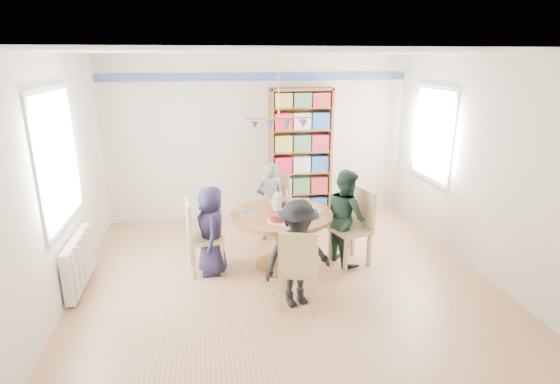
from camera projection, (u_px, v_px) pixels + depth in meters
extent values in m
plane|color=tan|center=(286.00, 283.00, 5.34)|extent=(5.00, 5.00, 0.00)
plane|color=white|center=(287.00, 52.00, 4.54)|extent=(5.00, 5.00, 0.00)
plane|color=silver|center=(258.00, 138.00, 7.29)|extent=(5.00, 0.00, 5.00)
plane|color=silver|center=(364.00, 286.00, 2.59)|extent=(5.00, 0.00, 5.00)
plane|color=silver|center=(50.00, 188.00, 4.53)|extent=(0.00, 5.00, 5.00)
plane|color=silver|center=(486.00, 168.00, 5.35)|extent=(0.00, 5.00, 5.00)
cube|color=#324F8A|center=(258.00, 77.00, 6.98)|extent=(5.00, 0.02, 0.12)
cube|color=white|center=(57.00, 158.00, 4.74)|extent=(0.03, 1.32, 1.52)
cube|color=white|center=(59.00, 158.00, 4.75)|extent=(0.01, 1.20, 1.40)
cube|color=white|center=(433.00, 134.00, 6.51)|extent=(0.03, 1.12, 1.42)
cube|color=white|center=(432.00, 134.00, 6.51)|extent=(0.01, 1.00, 1.30)
cylinder|color=gold|center=(279.00, 86.00, 5.12)|extent=(0.01, 0.01, 0.75)
cylinder|color=gold|center=(279.00, 118.00, 5.23)|extent=(0.80, 0.02, 0.02)
cone|color=#4258BA|center=(254.00, 125.00, 5.21)|extent=(0.11, 0.11, 0.10)
cone|color=#4258BA|center=(270.00, 125.00, 5.24)|extent=(0.11, 0.11, 0.10)
cone|color=#4258BA|center=(287.00, 124.00, 5.27)|extent=(0.11, 0.11, 0.10)
cone|color=#4258BA|center=(303.00, 124.00, 5.31)|extent=(0.11, 0.11, 0.10)
cube|color=silver|center=(79.00, 262.00, 5.12)|extent=(0.10, 1.00, 0.60)
cube|color=silver|center=(75.00, 278.00, 4.76)|extent=(0.02, 0.06, 0.56)
cube|color=silver|center=(80.00, 269.00, 4.94)|extent=(0.02, 0.06, 0.56)
cube|color=silver|center=(84.00, 261.00, 5.13)|extent=(0.02, 0.06, 0.56)
cube|color=silver|center=(88.00, 254.00, 5.32)|extent=(0.02, 0.06, 0.56)
cube|color=silver|center=(92.00, 247.00, 5.51)|extent=(0.02, 0.06, 0.56)
cylinder|color=brown|center=(282.00, 215.00, 5.57)|extent=(1.30, 1.30, 0.05)
cylinder|color=brown|center=(282.00, 242.00, 5.68)|extent=(0.16, 0.16, 0.70)
cylinder|color=brown|center=(282.00, 265.00, 5.77)|extent=(0.70, 0.70, 0.04)
cube|color=#D8BE84|center=(206.00, 238.00, 5.52)|extent=(0.47, 0.47, 0.05)
cube|color=#D8BE84|center=(189.00, 221.00, 5.40)|extent=(0.09, 0.43, 0.51)
cube|color=#D8BE84|center=(222.00, 259.00, 5.48)|extent=(0.04, 0.04, 0.44)
cube|color=#D8BE84|center=(218.00, 248.00, 5.80)|extent=(0.04, 0.04, 0.44)
cube|color=#D8BE84|center=(194.00, 263.00, 5.39)|extent=(0.04, 0.04, 0.44)
cube|color=#D8BE84|center=(192.00, 251.00, 5.71)|extent=(0.04, 0.04, 0.44)
cube|color=#D8BE84|center=(350.00, 230.00, 5.73)|extent=(0.56, 0.56, 0.05)
cube|color=#D8BE84|center=(364.00, 208.00, 5.74)|extent=(0.17, 0.44, 0.53)
cube|color=#D8BE84|center=(331.00, 245.00, 5.89)|extent=(0.05, 0.05, 0.46)
cube|color=#D8BE84|center=(346.00, 255.00, 5.58)|extent=(0.05, 0.05, 0.46)
cube|color=#D8BE84|center=(353.00, 240.00, 6.04)|extent=(0.05, 0.05, 0.46)
cube|color=#D8BE84|center=(369.00, 250.00, 5.73)|extent=(0.05, 0.05, 0.46)
cube|color=#D8BE84|center=(273.00, 210.00, 6.51)|extent=(0.56, 0.56, 0.05)
cube|color=#D8BE84|center=(275.00, 190.00, 6.61)|extent=(0.42, 0.19, 0.52)
cube|color=#D8BE84|center=(259.00, 229.00, 6.44)|extent=(0.05, 0.05, 0.44)
cube|color=#D8BE84|center=(283.00, 231.00, 6.38)|extent=(0.05, 0.05, 0.44)
cube|color=#D8BE84|center=(264.00, 221.00, 6.77)|extent=(0.05, 0.05, 0.44)
cube|color=#D8BE84|center=(286.00, 222.00, 6.71)|extent=(0.05, 0.05, 0.44)
cube|color=#D8BE84|center=(299.00, 269.00, 4.75)|extent=(0.51, 0.51, 0.05)
cube|color=#D8BE84|center=(298.00, 256.00, 4.50)|extent=(0.41, 0.16, 0.49)
cube|color=#D8BE84|center=(315.00, 281.00, 4.96)|extent=(0.05, 0.05, 0.42)
cube|color=#D8BE84|center=(285.00, 279.00, 5.00)|extent=(0.05, 0.05, 0.42)
cube|color=#D8BE84|center=(313.00, 296.00, 4.64)|extent=(0.05, 0.05, 0.42)
cube|color=#D8BE84|center=(282.00, 294.00, 4.68)|extent=(0.05, 0.05, 0.42)
imported|color=#1A1835|center=(211.00, 230.00, 5.46)|extent=(0.41, 0.59, 1.15)
imported|color=#172E24|center=(346.00, 217.00, 5.75)|extent=(0.60, 0.71, 1.28)
imported|color=gray|center=(270.00, 201.00, 6.49)|extent=(0.46, 0.32, 1.20)
imported|color=black|center=(298.00, 254.00, 4.72)|extent=(0.89, 0.67, 1.22)
cube|color=brown|center=(271.00, 155.00, 7.25)|extent=(0.04, 0.31, 2.18)
cube|color=brown|center=(329.00, 153.00, 7.42)|extent=(0.04, 0.31, 2.18)
cube|color=brown|center=(301.00, 89.00, 7.02)|extent=(1.04, 0.31, 0.04)
cube|color=brown|center=(300.00, 213.00, 7.65)|extent=(1.04, 0.31, 0.06)
cube|color=brown|center=(299.00, 152.00, 7.47)|extent=(1.04, 0.02, 2.18)
cube|color=brown|center=(300.00, 192.00, 7.53)|extent=(0.98, 0.29, 0.03)
cube|color=brown|center=(300.00, 172.00, 7.43)|extent=(0.98, 0.29, 0.03)
cube|color=brown|center=(301.00, 151.00, 7.32)|extent=(0.98, 0.29, 0.03)
cube|color=brown|center=(301.00, 130.00, 7.21)|extent=(0.98, 0.29, 0.03)
cube|color=brown|center=(301.00, 107.00, 7.10)|extent=(0.98, 0.29, 0.03)
cube|color=#B41B2E|center=(282.00, 206.00, 7.53)|extent=(0.29, 0.23, 0.27)
cube|color=white|center=(300.00, 205.00, 7.58)|extent=(0.29, 0.23, 0.27)
cube|color=#244B85|center=(317.00, 204.00, 7.63)|extent=(0.29, 0.23, 0.27)
cube|color=tan|center=(282.00, 185.00, 7.42)|extent=(0.29, 0.23, 0.27)
cube|color=#3B6B47|center=(300.00, 185.00, 7.47)|extent=(0.29, 0.23, 0.27)
cube|color=maroon|center=(318.00, 184.00, 7.52)|extent=(0.29, 0.23, 0.27)
cube|color=#B41B2E|center=(283.00, 165.00, 7.31)|extent=(0.29, 0.23, 0.27)
cube|color=white|center=(301.00, 164.00, 7.36)|extent=(0.29, 0.23, 0.27)
cube|color=#244B85|center=(319.00, 163.00, 7.41)|extent=(0.29, 0.23, 0.27)
cube|color=tan|center=(283.00, 143.00, 7.20)|extent=(0.29, 0.23, 0.27)
cube|color=#3B6B47|center=(301.00, 143.00, 7.26)|extent=(0.29, 0.23, 0.27)
cube|color=maroon|center=(319.00, 142.00, 7.31)|extent=(0.29, 0.23, 0.27)
cube|color=#B41B2E|center=(283.00, 121.00, 7.10)|extent=(0.29, 0.23, 0.27)
cube|color=white|center=(301.00, 121.00, 7.15)|extent=(0.29, 0.23, 0.27)
cube|color=#244B85|center=(320.00, 120.00, 7.20)|extent=(0.29, 0.23, 0.27)
cube|color=tan|center=(283.00, 100.00, 7.00)|extent=(0.29, 0.23, 0.23)
cube|color=#3B6B47|center=(302.00, 100.00, 7.05)|extent=(0.29, 0.23, 0.23)
cube|color=maroon|center=(320.00, 99.00, 7.10)|extent=(0.29, 0.23, 0.23)
cylinder|color=white|center=(277.00, 203.00, 5.59)|extent=(0.11, 0.11, 0.22)
sphere|color=white|center=(277.00, 195.00, 5.56)|extent=(0.08, 0.08, 0.08)
cylinder|color=silver|center=(289.00, 200.00, 5.64)|extent=(0.06, 0.06, 0.26)
cylinder|color=#4258BA|center=(289.00, 190.00, 5.60)|extent=(0.03, 0.03, 0.03)
cylinder|color=white|center=(282.00, 206.00, 5.81)|extent=(0.28, 0.28, 0.01)
cylinder|color=maroon|center=(282.00, 202.00, 5.80)|extent=(0.22, 0.22, 0.08)
cylinder|color=white|center=(278.00, 221.00, 5.28)|extent=(0.28, 0.28, 0.01)
cylinder|color=maroon|center=(278.00, 217.00, 5.27)|extent=(0.22, 0.22, 0.08)
cylinder|color=white|center=(247.00, 215.00, 5.49)|extent=(0.18, 0.18, 0.01)
imported|color=white|center=(247.00, 212.00, 5.47)|extent=(0.11, 0.11, 0.09)
cylinder|color=white|center=(316.00, 211.00, 5.63)|extent=(0.18, 0.18, 0.01)
imported|color=white|center=(316.00, 208.00, 5.62)|extent=(0.09, 0.09, 0.09)
cylinder|color=white|center=(276.00, 202.00, 5.98)|extent=(0.18, 0.18, 0.01)
imported|color=white|center=(276.00, 199.00, 5.96)|extent=(0.11, 0.11, 0.09)
cylinder|color=white|center=(288.00, 225.00, 5.14)|extent=(0.18, 0.18, 0.01)
imported|color=white|center=(288.00, 222.00, 5.13)|extent=(0.09, 0.09, 0.09)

